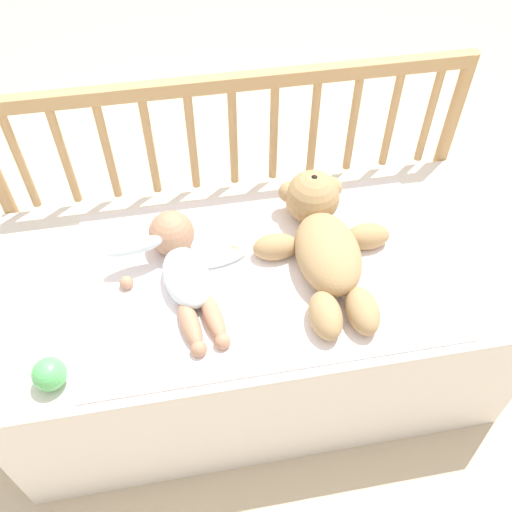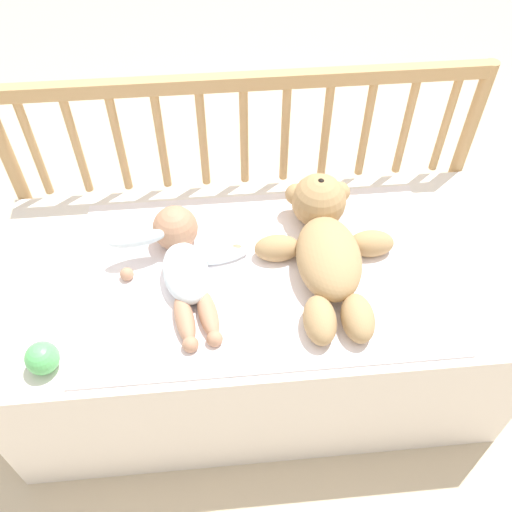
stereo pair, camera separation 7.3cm
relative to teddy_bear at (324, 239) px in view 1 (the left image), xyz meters
The scene contains 7 objects.
ground_plane 0.53m from the teddy_bear, behind, with size 12.00×12.00×0.00m, color #C6B293.
crib_mattress 0.33m from the teddy_bear, behind, with size 1.25×0.61×0.44m.
crib_rail 0.35m from the teddy_bear, 119.06° to the left, with size 1.25×0.04×0.77m.
blanket 0.17m from the teddy_bear, 167.55° to the right, with size 0.87×0.54×0.01m.
teddy_bear is the anchor object (origin of this frame).
baby 0.34m from the teddy_bear, behind, with size 0.33×0.39×0.11m.
toy_ball 0.68m from the teddy_bear, 159.12° to the right, with size 0.07×0.07×0.07m.
Camera 1 is at (-0.15, -0.85, 1.51)m, focal length 40.00 mm.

